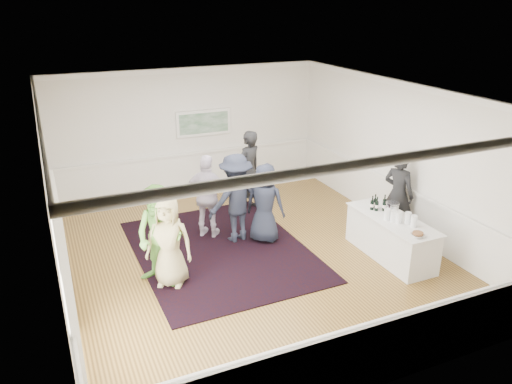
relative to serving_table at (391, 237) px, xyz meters
name	(u,v)px	position (x,y,z in m)	size (l,w,h in m)	color
floor	(250,255)	(-2.49, 1.17, -0.42)	(8.00, 8.00, 0.00)	olive
ceiling	(249,94)	(-2.49, 1.17, 2.78)	(7.00, 8.00, 0.02)	white
wall_left	(50,209)	(-5.99, 1.17, 1.18)	(0.02, 8.00, 3.20)	white
wall_right	(400,157)	(1.01, 1.17, 1.18)	(0.02, 8.00, 3.20)	white
wall_back	(188,131)	(-2.49, 5.17, 1.18)	(7.00, 0.02, 3.20)	white
wall_front	(382,283)	(-2.49, -2.83, 1.18)	(7.00, 0.02, 3.20)	white
wainscoting	(250,232)	(-2.49, 1.17, 0.08)	(7.00, 8.00, 1.00)	white
mirror	(48,173)	(-5.94, 2.47, 1.38)	(0.05, 1.25, 1.85)	#C9883B
doorway	(64,274)	(-5.93, -0.73, 1.00)	(0.10, 1.78, 2.56)	white
landscape_painting	(204,123)	(-2.09, 5.11, 1.36)	(1.44, 0.06, 0.66)	white
area_rug	(221,250)	(-2.96, 1.57, -0.41)	(3.24, 4.26, 0.02)	black
serving_table	(391,237)	(0.00, 0.00, 0.00)	(0.78, 2.05, 0.83)	silver
bartender	(398,195)	(0.71, 0.75, 0.51)	(0.68, 0.44, 1.86)	black
guest_tan	(169,241)	(-4.19, 0.76, 0.42)	(0.82, 0.53, 1.68)	tan
guest_green	(160,237)	(-4.33, 0.82, 0.51)	(0.90, 0.70, 1.85)	#6AB046
guest_lilac	(208,197)	(-2.95, 2.31, 0.48)	(1.06, 0.44, 1.80)	silver
guest_dark_a	(236,198)	(-2.48, 1.91, 0.52)	(1.21, 0.70, 1.88)	#1B202E
guest_dark_b	(249,171)	(-1.60, 3.34, 0.55)	(0.71, 0.46, 1.94)	black
guest_navy	(265,203)	(-1.95, 1.64, 0.42)	(0.82, 0.53, 1.68)	#1B202E
wine_bottles	(379,202)	(0.00, 0.46, 0.57)	(0.34, 0.26, 0.31)	black
juice_pitchers	(400,217)	(-0.02, -0.22, 0.53)	(0.37, 0.57, 0.24)	#6EA139
ice_bucket	(392,209)	(0.09, 0.16, 0.53)	(0.26, 0.26, 0.24)	silver
nut_bowl	(418,235)	(-0.10, -0.82, 0.45)	(0.25, 0.25, 0.08)	white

